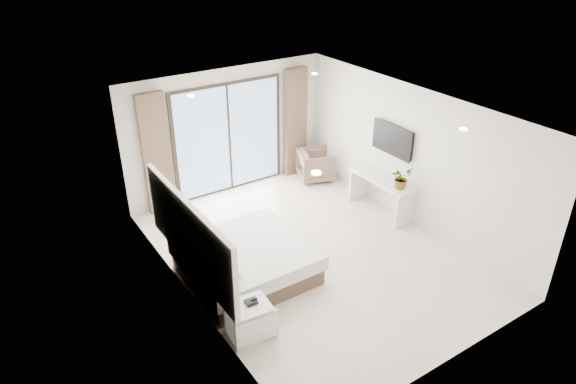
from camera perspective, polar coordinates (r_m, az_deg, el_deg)
name	(u,v)px	position (r m, az deg, el deg)	size (l,w,h in m)	color
ground	(311,253)	(9.33, 2.63, -6.79)	(6.20, 6.20, 0.00)	beige
room_shell	(279,161)	(9.00, -1.03, 3.44)	(4.62, 6.22, 2.72)	silver
bed	(245,262)	(8.63, -4.76, -7.73)	(1.98, 1.89, 0.69)	brown
nightstand	(249,321)	(7.54, -4.32, -14.05)	(0.65, 0.55, 0.54)	white
phone	(251,302)	(7.38, -4.14, -12.08)	(0.17, 0.13, 0.06)	black
console_desk	(381,187)	(10.50, 10.28, 0.52)	(0.48, 1.53, 0.77)	white
plant	(401,180)	(10.01, 12.45, 1.31)	(0.39, 0.43, 0.33)	#33662D
armchair	(316,163)	(11.78, 3.14, 3.19)	(0.76, 0.71, 0.78)	#7B6151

